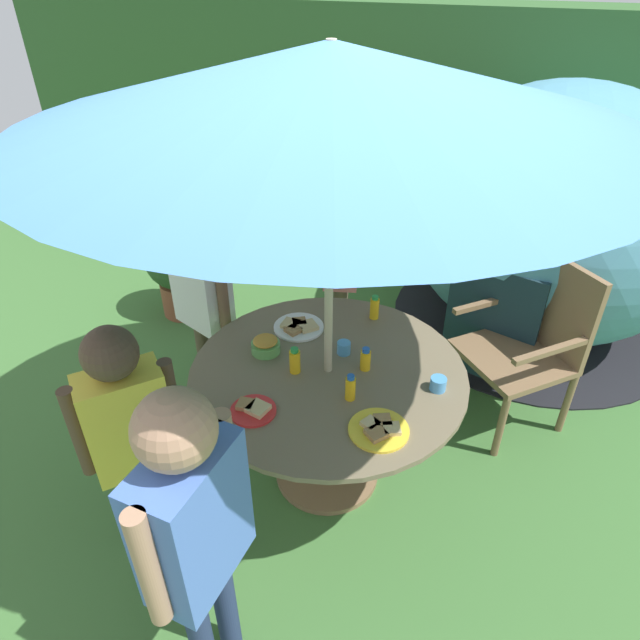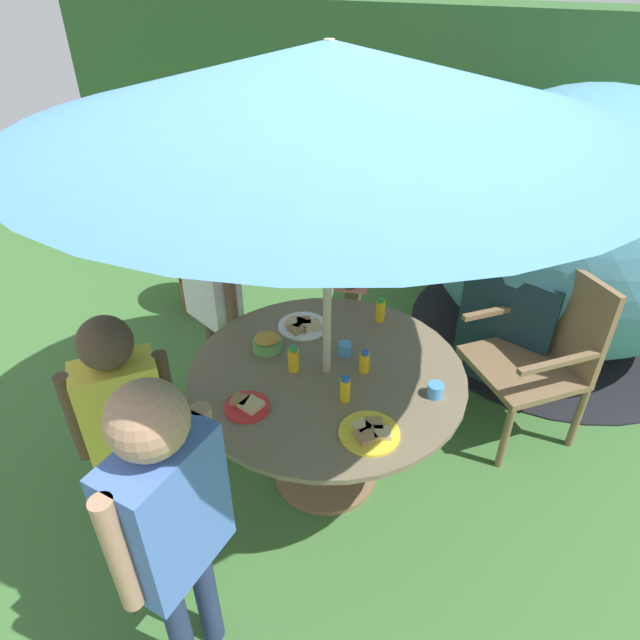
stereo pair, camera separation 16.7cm
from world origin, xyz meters
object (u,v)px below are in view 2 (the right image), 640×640
child_in_yellow_shirt (123,411)px  child_in_blue_shirt (169,510)px  garden_table (326,401)px  potted_plant (199,260)px  child_in_white_shirt (211,282)px  plate_near_right (370,432)px  plate_center_back (303,326)px  cup_near (345,349)px  juice_bottle_far_right (364,362)px  juice_bottle_mid_left (293,359)px  dome_tent (577,224)px  plate_near_left (247,405)px  snack_bowl (267,343)px  juice_bottle_far_left (345,389)px  juice_bottle_center_front (380,310)px  wooden_chair (542,347)px  child_in_pink_shirt (355,239)px  cup_far (435,390)px  patio_umbrella (329,85)px

child_in_yellow_shirt → child_in_blue_shirt: 0.63m
garden_table → potted_plant: potted_plant is taller
child_in_white_shirt → plate_near_right: (1.19, -0.56, -0.08)m
plate_center_back → cup_near: 0.30m
juice_bottle_far_right → cup_near: 0.15m
potted_plant → juice_bottle_mid_left: bearing=-37.2°
child_in_yellow_shirt → dome_tent: bearing=11.5°
plate_near_left → cup_near: bearing=68.7°
snack_bowl → plate_near_left: bearing=-69.7°
child_in_white_shirt → juice_bottle_far_right: size_ratio=10.77×
plate_center_back → cup_near: size_ratio=3.94×
juice_bottle_far_left → garden_table: bearing=138.5°
plate_center_back → juice_bottle_mid_left: juice_bottle_mid_left is taller
juice_bottle_far_left → juice_bottle_center_front: juice_bottle_center_front is taller
snack_bowl → juice_bottle_far_right: size_ratio=1.21×
wooden_chair → juice_bottle_far_left: size_ratio=7.72×
child_in_yellow_shirt → juice_bottle_mid_left: (0.43, 0.61, -0.01)m
garden_table → child_in_pink_shirt: size_ratio=0.92×
snack_bowl → cup_near: bearing=21.2°
plate_center_back → juice_bottle_far_left: bearing=-42.8°
potted_plant → child_in_pink_shirt: size_ratio=0.51×
snack_bowl → plate_near_left: (0.14, -0.39, -0.03)m
juice_bottle_far_left → cup_far: 0.39m
child_in_yellow_shirt → juice_bottle_mid_left: bearing=4.6°
patio_umbrella → plate_near_left: bearing=-116.0°
child_in_yellow_shirt → juice_bottle_center_front: child_in_yellow_shirt is taller
wooden_chair → child_in_blue_shirt: (-0.86, -1.90, 0.34)m
plate_near_left → cup_far: cup_far is taller
child_in_blue_shirt → child_in_pink_shirt: bearing=9.4°
dome_tent → wooden_chair: bearing=-76.0°
patio_umbrella → plate_near_right: size_ratio=9.07×
child_in_blue_shirt → plate_near_right: (0.36, 0.73, -0.16)m
snack_bowl → cup_near: (0.34, 0.13, -0.01)m
snack_bowl → juice_bottle_far_left: 0.51m
patio_umbrella → juice_bottle_far_left: size_ratio=17.66×
patio_umbrella → child_in_blue_shirt: 1.45m
juice_bottle_center_front → cup_far: bearing=-44.8°
plate_near_right → plate_near_left: 0.52m
child_in_pink_shirt → cup_far: bearing=24.1°
garden_table → juice_bottle_mid_left: bearing=-153.2°
child_in_blue_shirt → juice_bottle_far_right: 1.10m
juice_bottle_center_front → cup_near: 0.35m
plate_near_left → cup_near: cup_near is taller
wooden_chair → plate_center_back: (-1.10, -0.64, 0.18)m
dome_tent → snack_bowl: (-1.15, -1.92, -0.09)m
child_in_white_shirt → plate_near_left: 0.95m
garden_table → cup_near: size_ratio=19.67×
juice_bottle_far_left → child_in_yellow_shirt: bearing=-143.2°
potted_plant → child_in_pink_shirt: 1.37m
plate_near_left → garden_table: bearing=64.0°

